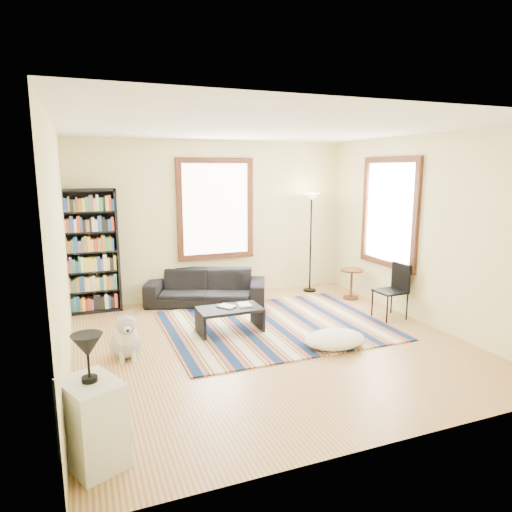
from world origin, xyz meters
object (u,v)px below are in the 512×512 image
object	(u,v)px
coffee_table	(230,320)
floor_lamp	(311,243)
folding_chair	(390,291)
sofa	(206,287)
bookshelf	(90,252)
floor_cushion	(335,339)
white_cabinet	(93,423)
dog	(125,334)
side_table	(351,284)

from	to	relation	value
coffee_table	floor_lamp	bearing A→B (deg)	36.47
coffee_table	folding_chair	xyz separation A→B (m)	(2.52, -0.32, 0.25)
sofa	floor_lamp	xyz separation A→B (m)	(2.07, 0.10, 0.64)
sofa	bookshelf	distance (m)	1.99
floor_cushion	folding_chair	size ratio (longest dim) A/B	0.97
white_cabinet	dog	distance (m)	2.12
side_table	white_cabinet	distance (m)	5.57
floor_cushion	white_cabinet	world-z (taller)	white_cabinet
sofa	floor_lamp	bearing A→B (deg)	25.36
coffee_table	floor_cushion	size ratio (longest dim) A/B	1.08
coffee_table	folding_chair	world-z (taller)	folding_chair
white_cabinet	folding_chair	bearing A→B (deg)	1.98
floor_lamp	dog	world-z (taller)	floor_lamp
sofa	folding_chair	distance (m)	3.05
bookshelf	folding_chair	size ratio (longest dim) A/B	2.33
dog	side_table	bearing A→B (deg)	15.71
coffee_table	side_table	bearing A→B (deg)	17.98
folding_chair	sofa	bearing A→B (deg)	141.98
coffee_table	side_table	world-z (taller)	side_table
folding_chair	white_cabinet	xyz separation A→B (m)	(-4.45, -2.12, -0.08)
coffee_table	white_cabinet	size ratio (longest dim) A/B	1.29
floor_lamp	folding_chair	distance (m)	1.99
coffee_table	folding_chair	distance (m)	2.56
bookshelf	floor_cushion	world-z (taller)	bookshelf
bookshelf	floor_cushion	xyz separation A→B (m)	(2.90, -2.77, -0.90)
coffee_table	floor_cushion	world-z (taller)	coffee_table
floor_lamp	white_cabinet	size ratio (longest dim) A/B	2.66
floor_cushion	side_table	xyz separation A→B (m)	(1.46, 1.86, 0.17)
side_table	coffee_table	bearing A→B (deg)	-162.02
coffee_table	folding_chair	bearing A→B (deg)	-7.14
dog	folding_chair	bearing A→B (deg)	-0.09
folding_chair	floor_cushion	bearing A→B (deg)	-155.23
floor_lamp	white_cabinet	bearing A→B (deg)	-135.30
floor_cushion	floor_lamp	world-z (taller)	floor_lamp
side_table	bookshelf	bearing A→B (deg)	168.24
folding_chair	white_cabinet	world-z (taller)	folding_chair
sofa	side_table	size ratio (longest dim) A/B	3.73
sofa	folding_chair	xyz separation A→B (m)	(2.47, -1.79, 0.14)
floor_lamp	folding_chair	xyz separation A→B (m)	(0.40, -1.89, -0.50)
sofa	floor_cushion	xyz separation A→B (m)	(1.06, -2.50, -0.19)
side_table	dog	bearing A→B (deg)	-163.48
sofa	side_table	world-z (taller)	sofa
sofa	floor_cushion	distance (m)	2.72
sofa	folding_chair	world-z (taller)	folding_chair
coffee_table	white_cabinet	distance (m)	3.11
floor_lamp	dog	xyz separation A→B (m)	(-3.61, -1.94, -0.63)
sofa	floor_cushion	bearing A→B (deg)	-44.50
sofa	floor_lamp	world-z (taller)	floor_lamp
sofa	dog	size ratio (longest dim) A/B	3.41
sofa	bookshelf	world-z (taller)	bookshelf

